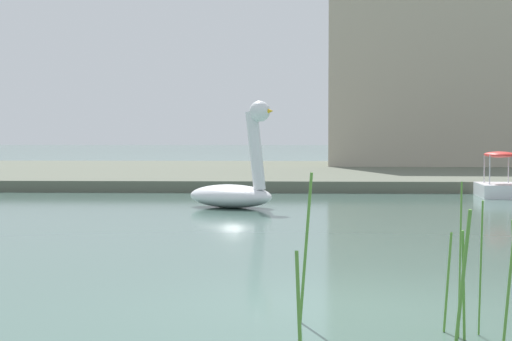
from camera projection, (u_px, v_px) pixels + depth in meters
The scene contains 6 objects.
ground_plane at pixel (368, 306), 9.47m from camera, with size 401.79×401.79×0.00m, color #47665B.
shore_bank_far at pixel (311, 172), 41.07m from camera, with size 158.70×24.97×0.40m, color #5B6051.
swan_boat at pixel (235, 186), 22.65m from camera, with size 2.86×2.43×2.90m.
pedal_boat_red at pixel (499, 184), 26.87m from camera, with size 1.44×2.41×1.47m.
apartment_block at pixel (474, 55), 46.49m from camera, with size 16.15×8.98×12.21m, color #B2A893.
reed_clump_foreground at pixel (423, 272), 8.05m from camera, with size 2.34×1.06×1.56m.
Camera 1 is at (-0.85, -9.45, 1.92)m, focal length 58.39 mm.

